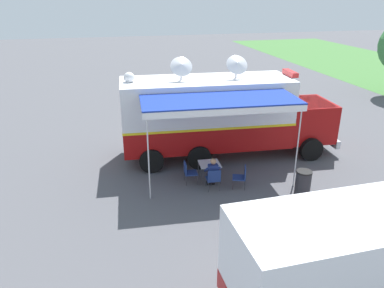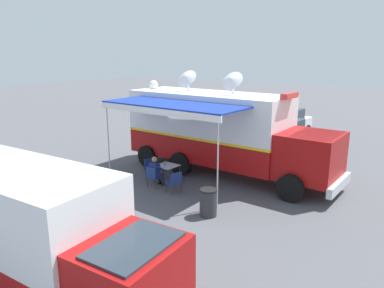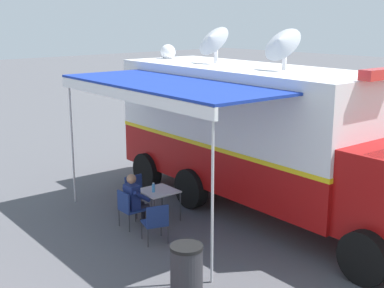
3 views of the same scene
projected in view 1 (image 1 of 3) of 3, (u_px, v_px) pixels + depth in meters
ground_plane at (206, 155)px, 16.93m from camera, size 100.00×100.00×0.00m
lot_stripe at (194, 137)px, 19.08m from camera, size 0.43×4.80×0.01m
command_truck at (223, 114)px, 16.28m from camera, size 5.22×9.63×4.53m
folding_table at (210, 165)px, 14.45m from camera, size 0.85×0.85×0.73m
water_bottle at (211, 162)px, 14.26m from camera, size 0.07×0.07×0.22m
folding_chair_at_table at (214, 178)px, 13.78m from camera, size 0.51×0.51×0.87m
folding_chair_beside_table at (188, 171)px, 14.32m from camera, size 0.51×0.51×0.87m
folding_chair_spare_by_truck at (242, 175)px, 13.96m from camera, size 0.61×0.61×0.87m
seated_responder at (212, 172)px, 13.90m from camera, size 0.68×0.58×1.25m
trash_bin at (303, 182)px, 13.58m from camera, size 0.57×0.57×0.91m
support_truck at (368, 261)px, 8.21m from camera, size 2.48×6.86×2.70m
car_behind_truck at (210, 104)px, 21.50m from camera, size 2.31×4.35×1.76m
car_far_corner at (180, 90)px, 24.58m from camera, size 4.30×2.21×1.76m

